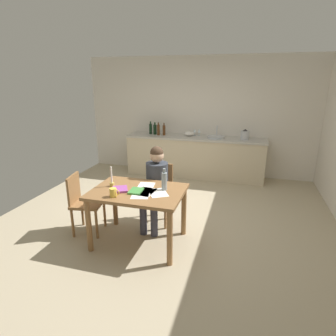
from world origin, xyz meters
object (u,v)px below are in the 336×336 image
(coffee_mug, at_px, (113,192))
(wine_bottle_on_table, at_px, (164,181))
(book_magazine, at_px, (136,191))
(bottle_wine_red, at_px, (158,130))
(wine_glass_near_sink, at_px, (199,131))
(candlestick, at_px, (112,181))
(bottle_vinegar, at_px, (155,129))
(wine_glass_by_kettle, at_px, (195,131))
(dining_table, at_px, (138,199))
(chair_at_table, at_px, (159,190))
(person_seated, at_px, (156,182))
(mixing_bowl, at_px, (189,134))
(book_cookery, at_px, (120,189))
(sink_unit, at_px, (216,137))
(bottle_oil, at_px, (151,129))
(stovetop_kettle, at_px, (245,135))
(chair_side_empty, at_px, (83,201))
(bottle_sauce, at_px, (164,130))

(coffee_mug, xyz_separation_m, wine_bottle_on_table, (0.52, 0.38, 0.07))
(book_magazine, bearing_deg, bottle_wine_red, 98.88)
(wine_glass_near_sink, bearing_deg, book_magazine, -94.53)
(candlestick, height_order, wine_glass_near_sink, wine_glass_near_sink)
(bottle_vinegar, xyz_separation_m, wine_glass_by_kettle, (0.90, 0.12, -0.01))
(dining_table, distance_m, chair_at_table, 0.68)
(person_seated, height_order, candlestick, person_seated)
(person_seated, xyz_separation_m, coffee_mug, (-0.27, -0.79, 0.12))
(candlestick, bearing_deg, mixing_bowl, 81.97)
(book_magazine, height_order, book_cookery, book_cookery)
(sink_unit, bearing_deg, bottle_vinegar, 178.76)
(bottle_oil, relative_size, mixing_bowl, 1.36)
(chair_at_table, height_order, candlestick, candlestick)
(book_magazine, xyz_separation_m, wine_glass_near_sink, (0.25, 3.11, 0.25))
(bottle_vinegar, xyz_separation_m, stovetop_kettle, (1.99, -0.03, -0.02))
(chair_side_empty, bearing_deg, coffee_mug, -26.49)
(chair_at_table, xyz_separation_m, bottle_wine_red, (-0.72, 2.21, 0.52))
(book_cookery, distance_m, wine_glass_near_sink, 3.16)
(book_cookery, height_order, bottle_sauce, bottle_sauce)
(chair_side_empty, height_order, mixing_bowl, mixing_bowl)
(candlestick, distance_m, book_cookery, 0.20)
(person_seated, height_order, sink_unit, person_seated)
(sink_unit, bearing_deg, person_seated, -103.34)
(bottle_oil, xyz_separation_m, mixing_bowl, (0.90, 0.02, -0.07))
(candlestick, bearing_deg, sink_unit, 70.54)
(person_seated, distance_m, wine_bottle_on_table, 0.52)
(book_magazine, relative_size, stovetop_kettle, 0.98)
(wine_glass_by_kettle, bearing_deg, person_seated, -91.73)
(chair_side_empty, relative_size, wine_glass_by_kettle, 5.53)
(bottle_wine_red, bearing_deg, stovetop_kettle, 0.90)
(dining_table, height_order, book_magazine, book_magazine)
(bottle_wine_red, xyz_separation_m, wine_glass_near_sink, (0.89, 0.18, -0.01))
(wine_glass_by_kettle, bearing_deg, sink_unit, -16.56)
(candlestick, xyz_separation_m, bottle_sauce, (-0.15, 2.86, 0.19))
(book_magazine, bearing_deg, stovetop_kettle, 63.77)
(bottle_sauce, relative_size, wine_glass_by_kettle, 1.78)
(wine_glass_by_kettle, bearing_deg, bottle_vinegar, -172.63)
(chair_side_empty, distance_m, bottle_vinegar, 2.94)
(bottle_sauce, bearing_deg, wine_glass_by_kettle, 12.85)
(wine_bottle_on_table, bearing_deg, book_cookery, -162.52)
(person_seated, distance_m, bottle_wine_red, 2.49)
(book_magazine, xyz_separation_m, book_cookery, (-0.21, -0.01, 0.00))
(wine_bottle_on_table, xyz_separation_m, bottle_oil, (-1.19, 2.86, 0.15))
(chair_side_empty, bearing_deg, sink_unit, 62.66)
(chair_at_table, bearing_deg, sink_unit, 75.85)
(chair_side_empty, xyz_separation_m, bottle_oil, (-0.02, 2.91, 0.55))
(person_seated, height_order, coffee_mug, person_seated)
(dining_table, bearing_deg, wine_glass_by_kettle, 87.31)
(bottle_wine_red, bearing_deg, dining_table, -77.28)
(coffee_mug, distance_m, book_cookery, 0.21)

